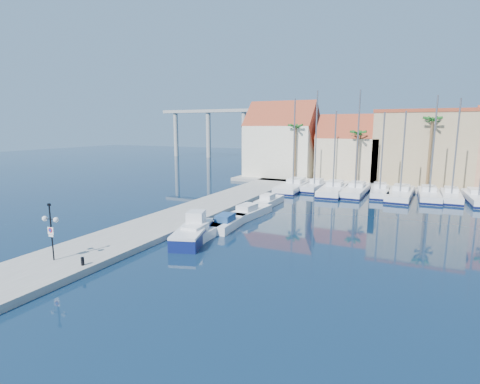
{
  "coord_description": "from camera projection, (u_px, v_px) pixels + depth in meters",
  "views": [
    {
      "loc": [
        12.66,
        -18.17,
        9.46
      ],
      "look_at": [
        -3.18,
        14.93,
        3.0
      ],
      "focal_mm": 28.0,
      "sensor_mm": 36.0,
      "label": 1
    }
  ],
  "objects": [
    {
      "name": "ground",
      "position": [
        182.0,
        281.0,
        23.16
      ],
      "size": [
        260.0,
        260.0,
        0.0
      ],
      "primitive_type": "plane",
      "color": "black",
      "rests_on": "ground"
    },
    {
      "name": "sailboat_6",
      "position": [
        429.0,
        194.0,
        49.38
      ],
      "size": [
        2.91,
        9.63,
        13.31
      ],
      "rotation": [
        0.0,
        0.0,
        0.04
      ],
      "color": "white",
      "rests_on": "ground"
    },
    {
      "name": "bollard",
      "position": [
        83.0,
        261.0,
        24.39
      ],
      "size": [
        0.22,
        0.22,
        0.55
      ],
      "primitive_type": "cylinder",
      "color": "black",
      "rests_on": "quay_west"
    },
    {
      "name": "lamp_post",
      "position": [
        51.0,
        223.0,
        24.93
      ],
      "size": [
        1.34,
        0.43,
        3.94
      ],
      "rotation": [
        0.0,
        0.0,
        0.08
      ],
      "color": "black",
      "rests_on": "quay_west"
    },
    {
      "name": "palm_2",
      "position": [
        432.0,
        122.0,
        52.79
      ],
      "size": [
        2.6,
        2.6,
        11.15
      ],
      "color": "brown",
      "rests_on": "shore_north"
    },
    {
      "name": "sailboat_3",
      "position": [
        356.0,
        190.0,
        52.8
      ],
      "size": [
        3.06,
        10.76,
        14.29
      ],
      "rotation": [
        0.0,
        0.0,
        -0.02
      ],
      "color": "white",
      "rests_on": "ground"
    },
    {
      "name": "sailboat_5",
      "position": [
        400.0,
        194.0,
        50.1
      ],
      "size": [
        3.39,
        11.0,
        11.41
      ],
      "rotation": [
        0.0,
        0.0,
        -0.05
      ],
      "color": "white",
      "rests_on": "ground"
    },
    {
      "name": "motorboat_west_1",
      "position": [
        227.0,
        222.0,
        35.27
      ],
      "size": [
        2.32,
        5.97,
        1.4
      ],
      "rotation": [
        0.0,
        0.0,
        0.08
      ],
      "color": "white",
      "rests_on": "ground"
    },
    {
      "name": "sailboat_2",
      "position": [
        334.0,
        189.0,
        53.82
      ],
      "size": [
        3.56,
        11.71,
        11.55
      ],
      "rotation": [
        0.0,
        0.0,
        0.04
      ],
      "color": "white",
      "rests_on": "ground"
    },
    {
      "name": "sailboat_8",
      "position": [
        478.0,
        198.0,
        47.17
      ],
      "size": [
        3.22,
        9.85,
        13.13
      ],
      "rotation": [
        0.0,
        0.0,
        0.07
      ],
      "color": "white",
      "rests_on": "ground"
    },
    {
      "name": "fishing_boat",
      "position": [
        193.0,
        232.0,
        31.34
      ],
      "size": [
        4.01,
        6.8,
        2.26
      ],
      "rotation": [
        0.0,
        0.0,
        0.31
      ],
      "color": "#0D1750",
      "rests_on": "ground"
    },
    {
      "name": "sailboat_0",
      "position": [
        294.0,
        186.0,
        56.63
      ],
      "size": [
        3.5,
        11.96,
        13.42
      ],
      "rotation": [
        0.0,
        0.0,
        0.03
      ],
      "color": "white",
      "rests_on": "ground"
    },
    {
      "name": "quay_west",
      "position": [
        184.0,
        216.0,
        38.94
      ],
      "size": [
        6.0,
        77.0,
        0.5
      ],
      "primitive_type": "cube",
      "color": "gray",
      "rests_on": "ground"
    },
    {
      "name": "shore_north",
      "position": [
        399.0,
        183.0,
        61.51
      ],
      "size": [
        54.0,
        16.0,
        0.5
      ],
      "primitive_type": "cube",
      "color": "gray",
      "rests_on": "ground"
    },
    {
      "name": "viaduct",
      "position": [
        228.0,
        124.0,
        110.85
      ],
      "size": [
        48.0,
        2.2,
        14.45
      ],
      "color": "#9E9E99",
      "rests_on": "ground"
    },
    {
      "name": "motorboat_west_3",
      "position": [
        269.0,
        201.0,
        45.59
      ],
      "size": [
        1.85,
        5.68,
        1.4
      ],
      "rotation": [
        0.0,
        0.0,
        -0.01
      ],
      "color": "white",
      "rests_on": "ground"
    },
    {
      "name": "building_1",
      "position": [
        349.0,
        151.0,
        63.15
      ],
      "size": [
        10.3,
        8.0,
        11.0
      ],
      "color": "#CEB791",
      "rests_on": "shore_north"
    },
    {
      "name": "sailboat_4",
      "position": [
        380.0,
        191.0,
        51.88
      ],
      "size": [
        3.14,
        9.19,
        11.33
      ],
      "rotation": [
        0.0,
        0.0,
        0.08
      ],
      "color": "white",
      "rests_on": "ground"
    },
    {
      "name": "motorboat_west_0",
      "position": [
        199.0,
        233.0,
        31.68
      ],
      "size": [
        2.41,
        6.52,
        1.4
      ],
      "rotation": [
        0.0,
        0.0,
        0.06
      ],
      "color": "white",
      "rests_on": "ground"
    },
    {
      "name": "palm_0",
      "position": [
        296.0,
        129.0,
        61.45
      ],
      "size": [
        2.6,
        2.6,
        10.15
      ],
      "color": "brown",
      "rests_on": "shore_north"
    },
    {
      "name": "sailboat_7",
      "position": [
        451.0,
        196.0,
        48.38
      ],
      "size": [
        2.31,
        8.65,
        12.89
      ],
      "rotation": [
        0.0,
        0.0,
        -0.0
      ],
      "color": "white",
      "rests_on": "ground"
    },
    {
      "name": "palm_1",
      "position": [
        358.0,
        135.0,
        57.37
      ],
      "size": [
        2.6,
        2.6,
        9.15
      ],
      "color": "brown",
      "rests_on": "shore_north"
    },
    {
      "name": "motorboat_west_2",
      "position": [
        250.0,
        212.0,
        39.73
      ],
      "size": [
        2.66,
        6.6,
        1.4
      ],
      "rotation": [
        0.0,
        0.0,
        -0.1
      ],
      "color": "white",
      "rests_on": "ground"
    },
    {
      "name": "building_2",
      "position": [
        422.0,
        147.0,
        59.2
      ],
      "size": [
        14.2,
        10.2,
        11.5
      ],
      "color": "tan",
      "rests_on": "shore_north"
    },
    {
      "name": "building_0",
      "position": [
        282.0,
        143.0,
        68.04
      ],
      "size": [
        12.3,
        9.0,
        13.5
      ],
      "color": "beige",
      "rests_on": "shore_north"
    },
    {
      "name": "sailboat_1",
      "position": [
        315.0,
        185.0,
        56.36
      ],
      "size": [
        2.58,
        8.27,
        14.53
      ],
      "rotation": [
        0.0,
        0.0,
        -0.05
      ],
      "color": "white",
      "rests_on": "ground"
    }
  ]
}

